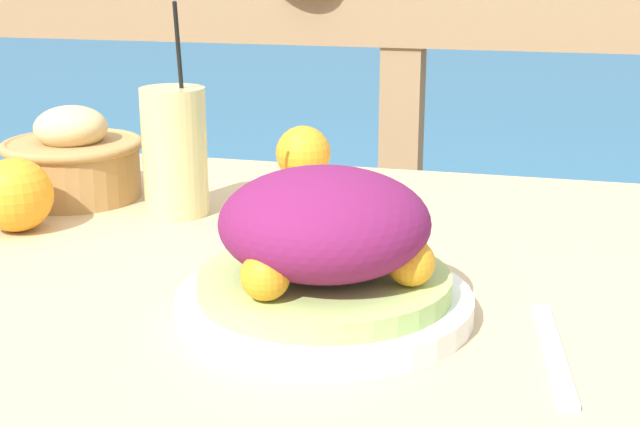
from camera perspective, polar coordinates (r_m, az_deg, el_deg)
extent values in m
cube|color=tan|center=(0.93, -1.97, -3.75)|extent=(0.91, 0.79, 0.04)
cube|color=tan|center=(1.51, -12.83, -11.62)|extent=(0.06, 0.06, 0.72)
cube|color=#937551|center=(1.57, 5.44, 12.28)|extent=(2.80, 0.08, 0.09)
cube|color=#937551|center=(1.68, 4.98, -4.86)|extent=(0.07, 0.07, 0.90)
cube|color=teal|center=(4.14, 10.80, 4.42)|extent=(12.00, 4.00, 0.42)
cylinder|color=white|center=(0.77, 0.28, -5.77)|extent=(0.26, 0.26, 0.02)
cylinder|color=#A8C66B|center=(0.77, 0.29, -4.46)|extent=(0.22, 0.22, 0.02)
ellipsoid|color=#72194C|center=(0.75, 0.29, -0.57)|extent=(0.18, 0.18, 0.09)
sphere|color=orange|center=(0.73, 5.83, -3.13)|extent=(0.04, 0.04, 0.04)
sphere|color=orange|center=(0.82, -2.17, -0.86)|extent=(0.04, 0.04, 0.04)
sphere|color=orange|center=(0.70, -3.52, -4.00)|extent=(0.04, 0.04, 0.04)
cylinder|color=#DBCC7F|center=(1.06, -9.27, 3.91)|extent=(0.08, 0.08, 0.15)
cylinder|color=black|center=(1.05, -8.82, 7.56)|extent=(0.02, 0.06, 0.21)
cylinder|color=#AD7F47|center=(1.17, -15.46, 2.71)|extent=(0.16, 0.16, 0.07)
torus|color=#AD7F47|center=(1.16, -15.58, 4.25)|extent=(0.18, 0.18, 0.01)
ellipsoid|color=#DBB77A|center=(1.15, -15.66, 5.32)|extent=(0.09, 0.09, 0.05)
cube|color=silver|center=(0.72, 14.67, -8.55)|extent=(0.04, 0.18, 0.00)
sphere|color=orange|center=(1.05, -18.86, 1.16)|extent=(0.08, 0.08, 0.08)
sphere|color=orange|center=(1.21, -1.08, 3.87)|extent=(0.07, 0.07, 0.07)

